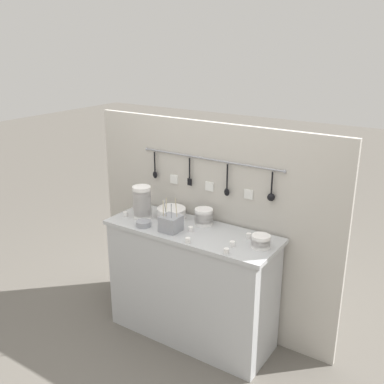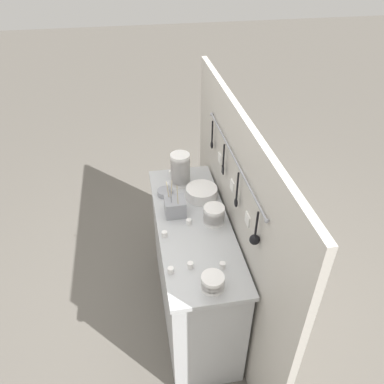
{
  "view_description": "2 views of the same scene",
  "coord_description": "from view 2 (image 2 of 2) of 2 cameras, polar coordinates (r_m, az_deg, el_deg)",
  "views": [
    {
      "loc": [
        1.69,
        -2.56,
        2.27
      ],
      "look_at": [
        0.01,
        -0.0,
        1.22
      ],
      "focal_mm": 42.0,
      "sensor_mm": 36.0,
      "label": 1
    },
    {
      "loc": [
        1.86,
        -0.34,
        2.57
      ],
      "look_at": [
        -0.07,
        0.0,
        1.12
      ],
      "focal_mm": 35.0,
      "sensor_mm": 36.0,
      "label": 2
    }
  ],
  "objects": [
    {
      "name": "bowl_stack_tall_left",
      "position": [
        2.47,
        3.36,
        -3.48
      ],
      "size": [
        0.14,
        0.14,
        0.12
      ],
      "color": "white",
      "rests_on": "counter"
    },
    {
      "name": "bowl_stack_back_corner",
      "position": [
        2.79,
        -1.79,
        3.44
      ],
      "size": [
        0.14,
        0.14,
        0.26
      ],
      "color": "white",
      "rests_on": "counter"
    },
    {
      "name": "ground_plane",
      "position": [
        3.19,
        0.15,
        -17.21
      ],
      "size": [
        20.0,
        20.0,
        0.0
      ],
      "primitive_type": "plane",
      "color": "#666059"
    },
    {
      "name": "back_wall",
      "position": [
        2.61,
        6.2,
        -5.16
      ],
      "size": [
        2.14,
        0.09,
        1.69
      ],
      "color": "#BCB7AD",
      "rests_on": "ground"
    },
    {
      "name": "cup_beside_plates",
      "position": [
        2.21,
        4.66,
        -11.07
      ],
      "size": [
        0.04,
        0.04,
        0.04
      ],
      "color": "white",
      "rests_on": "counter"
    },
    {
      "name": "cup_back_left",
      "position": [
        2.95,
        -3.19,
        2.89
      ],
      "size": [
        0.04,
        0.04,
        0.04
      ],
      "color": "white",
      "rests_on": "counter"
    },
    {
      "name": "cup_by_caddy",
      "position": [
        2.4,
        -4.21,
        -6.42
      ],
      "size": [
        0.04,
        0.04,
        0.04
      ],
      "color": "white",
      "rests_on": "counter"
    },
    {
      "name": "cup_mid_row",
      "position": [
        2.48,
        -0.49,
        -4.56
      ],
      "size": [
        0.04,
        0.04,
        0.04
      ],
      "color": "white",
      "rests_on": "counter"
    },
    {
      "name": "counter",
      "position": [
        2.83,
        0.16,
        -11.64
      ],
      "size": [
        1.34,
        0.48,
        0.92
      ],
      "color": "#B7BABC",
      "rests_on": "ground"
    },
    {
      "name": "steel_mixing_bowl",
      "position": [
        2.74,
        -4.1,
        -0.06
      ],
      "size": [
        0.12,
        0.12,
        0.04
      ],
      "color": "#93969E",
      "rests_on": "counter"
    },
    {
      "name": "cutlery_caddy",
      "position": [
        2.54,
        -2.6,
        -2.21
      ],
      "size": [
        0.14,
        0.14,
        0.26
      ],
      "color": "#93969E",
      "rests_on": "counter"
    },
    {
      "name": "cup_centre",
      "position": [
        2.18,
        -3.26,
        -11.82
      ],
      "size": [
        0.04,
        0.04,
        0.04
      ],
      "color": "white",
      "rests_on": "counter"
    },
    {
      "name": "bowl_stack_wide_centre",
      "position": [
        2.09,
        3.16,
        -13.57
      ],
      "size": [
        0.13,
        0.13,
        0.09
      ],
      "color": "white",
      "rests_on": "counter"
    },
    {
      "name": "plate_stack",
      "position": [
        2.7,
        1.47,
        -0.09
      ],
      "size": [
        0.23,
        0.23,
        0.08
      ],
      "color": "white",
      "rests_on": "counter"
    },
    {
      "name": "cup_front_right",
      "position": [
        2.21,
        -0.25,
        -11.07
      ],
      "size": [
        0.04,
        0.04,
        0.04
      ],
      "color": "white",
      "rests_on": "counter"
    }
  ]
}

